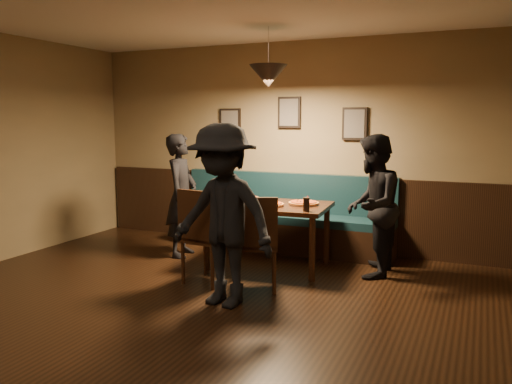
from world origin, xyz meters
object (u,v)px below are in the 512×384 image
dining_table (268,235)px  chair_near_right (256,242)px  diner_front (223,216)px  booth_bench (282,213)px  diner_right (372,206)px  soda_glass (306,204)px  tabasco_bottle (308,201)px  diner_left (182,195)px  chair_near_left (208,236)px

dining_table → chair_near_right: size_ratio=1.43×
chair_near_right → diner_front: bearing=-123.3°
booth_bench → dining_table: size_ratio=2.11×
dining_table → diner_right: bearing=2.4°
diner_front → soda_glass: (0.47, 1.07, -0.02)m
chair_near_right → soda_glass: (0.37, 0.52, 0.34)m
chair_near_right → diner_right: diner_right is taller
booth_bench → tabasco_bottle: (0.64, -0.84, 0.33)m
booth_bench → soda_glass: booth_bench is taller
chair_near_right → soda_glass: bearing=31.9°
tabasco_bottle → diner_right: bearing=13.2°
diner_left → tabasco_bottle: (1.71, -0.05, 0.04)m
chair_near_right → tabasco_bottle: chair_near_right is taller
chair_near_left → soda_glass: size_ratio=6.81×
dining_table → soda_glass: bearing=-31.1°
chair_near_right → diner_left: bearing=126.5°
booth_bench → dining_table: 0.84m
diner_front → soda_glass: size_ratio=11.37×
dining_table → chair_near_right: chair_near_right is taller
diner_front → booth_bench: bearing=106.3°
diner_right → chair_near_left: bearing=-60.1°
chair_near_left → soda_glass: 1.12m
tabasco_bottle → soda_glass: bearing=-75.0°
chair_near_right → diner_right: bearing=20.7°
dining_table → tabasco_bottle: size_ratio=10.68×
tabasco_bottle → diner_front: bearing=-106.6°
chair_near_right → soda_glass: 0.73m
diner_front → chair_near_left: bearing=140.5°
diner_right → tabasco_bottle: (-0.70, -0.16, 0.03)m
chair_near_right → tabasco_bottle: size_ratio=7.47×
diner_left → diner_right: bearing=-99.1°
chair_near_left → soda_glass: (0.93, 0.53, 0.32)m
diner_left → chair_near_right: bearing=-132.4°
diner_left → diner_right: diner_right is taller
diner_right → diner_left: bearing=-88.8°
soda_glass → chair_near_right: bearing=-125.1°
diner_right → soda_glass: 0.76m
diner_left → booth_bench: bearing=-65.1°
diner_front → soda_glass: 1.16m
chair_near_left → diner_right: bearing=39.3°
booth_bench → soda_glass: 1.36m
booth_bench → diner_left: (-1.07, -0.80, 0.29)m
diner_left → soda_glass: 1.81m
booth_bench → tabasco_bottle: 1.11m
dining_table → diner_right: (1.20, 0.14, 0.42)m
booth_bench → diner_right: (1.34, -0.68, 0.30)m
dining_table → soda_glass: (0.57, -0.29, 0.46)m
booth_bench → diner_right: diner_right is taller
booth_bench → tabasco_bottle: booth_bench is taller
diner_left → soda_glass: size_ratio=10.39×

